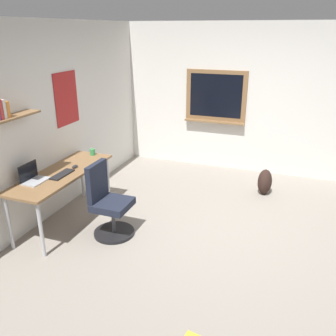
% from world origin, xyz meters
% --- Properties ---
extents(ground_plane, '(5.20, 5.20, 0.00)m').
position_xyz_m(ground_plane, '(0.00, 0.00, 0.00)').
color(ground_plane, gray).
rests_on(ground_plane, ground).
extents(wall_back, '(5.00, 0.30, 2.60)m').
position_xyz_m(wall_back, '(-0.01, 2.45, 1.30)').
color(wall_back, silver).
rests_on(wall_back, ground).
extents(wall_right, '(0.22, 5.00, 2.60)m').
position_xyz_m(wall_right, '(2.45, 0.03, 1.30)').
color(wall_right, silver).
rests_on(wall_right, ground).
extents(desk, '(1.66, 0.58, 0.73)m').
position_xyz_m(desk, '(-0.40, 2.08, 0.66)').
color(desk, olive).
rests_on(desk, ground).
extents(office_chair, '(0.52, 0.52, 0.95)m').
position_xyz_m(office_chair, '(-0.46, 1.39, 0.41)').
color(office_chair, black).
rests_on(office_chair, ground).
extents(laptop, '(0.31, 0.21, 0.23)m').
position_xyz_m(laptop, '(-0.78, 2.22, 0.79)').
color(laptop, '#ADAFB5').
rests_on(laptop, desk).
extents(keyboard, '(0.37, 0.13, 0.02)m').
position_xyz_m(keyboard, '(-0.49, 2.01, 0.74)').
color(keyboard, black).
rests_on(keyboard, desk).
extents(computer_mouse, '(0.10, 0.06, 0.03)m').
position_xyz_m(computer_mouse, '(-0.21, 2.01, 0.75)').
color(computer_mouse, '#262628').
rests_on(computer_mouse, desk).
extents(coffee_mug, '(0.08, 0.08, 0.09)m').
position_xyz_m(coffee_mug, '(0.33, 2.06, 0.78)').
color(coffee_mug, '#338C4C').
rests_on(coffee_mug, desk).
extents(backpack, '(0.32, 0.22, 0.40)m').
position_xyz_m(backpack, '(1.47, -0.35, 0.20)').
color(backpack, black).
rests_on(backpack, ground).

